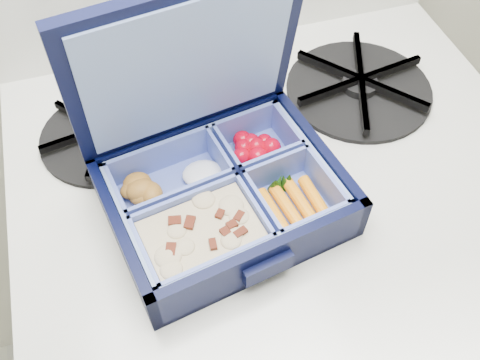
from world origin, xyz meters
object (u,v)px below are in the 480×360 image
object	(u,v)px
stove	(267,326)
burner_grate	(360,83)
fork	(265,102)
bento_box	(224,196)

from	to	relation	value
stove	burner_grate	world-z (taller)	burner_grate
burner_grate	fork	world-z (taller)	burner_grate
stove	bento_box	bearing A→B (deg)	-156.22
burner_grate	stove	bearing A→B (deg)	-145.47
stove	burner_grate	bearing A→B (deg)	34.53
stove	burner_grate	distance (m)	0.54
fork	stove	bearing A→B (deg)	-72.84
fork	bento_box	bearing A→B (deg)	-98.42
bento_box	fork	bearing A→B (deg)	46.82
bento_box	burner_grate	world-z (taller)	bento_box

